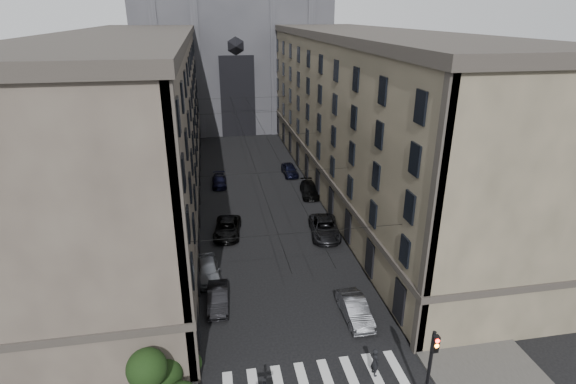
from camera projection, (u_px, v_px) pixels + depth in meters
sidewalk_left at (170, 198)px, 53.82m from camera, size 7.00×80.00×0.15m
sidewalk_right at (339, 187)px, 57.28m from camera, size 7.00×80.00×0.15m
zebra_crossing at (315, 380)px, 27.26m from camera, size 11.00×3.20×0.01m
building_left at (135, 123)px, 49.89m from camera, size 13.60×60.60×18.85m
building_right at (365, 114)px, 54.31m from camera, size 13.60×60.60×18.85m
gothic_tower at (231, 29)px, 84.54m from camera, size 35.00×23.00×58.00m
traffic_light_right at (431, 362)px, 24.14m from camera, size 0.34×0.50×5.20m
shrub_cluster at (165, 376)px, 25.16m from camera, size 3.90×4.40×3.90m
tram_wires at (256, 136)px, 52.54m from camera, size 14.00×60.00×0.43m
car_left_near at (208, 269)px, 37.48m from camera, size 2.20×4.77×1.58m
car_left_midnear at (218, 298)px, 33.84m from camera, size 1.69×4.42×1.44m
car_left_midfar at (227, 228)px, 44.74m from camera, size 3.18×5.69×1.50m
car_left_far at (219, 181)px, 57.59m from camera, size 1.92×4.45×1.28m
car_right_near at (355, 309)px, 32.49m from camera, size 1.68×4.68×1.54m
car_right_midnear at (325, 228)px, 44.62m from camera, size 3.42×6.19×1.64m
car_right_midfar at (309, 190)px, 54.56m from camera, size 2.51×5.15×1.44m
car_right_far at (290, 170)px, 61.29m from camera, size 1.93×4.58×1.55m
pedestrian at (375, 362)px, 27.34m from camera, size 0.54×0.75×1.91m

